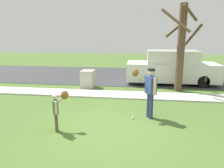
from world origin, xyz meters
TOP-DOWN VIEW (x-y plane):
  - ground_plane at (0.00, 3.50)m, footprint 48.00×48.00m
  - sidewalk_strip at (0.00, 3.60)m, footprint 36.00×1.20m
  - road_surface at (0.00, 8.60)m, footprint 36.00×6.80m
  - person_adult at (1.22, 1.05)m, footprint 0.83×0.53m
  - person_child at (-1.37, -0.28)m, footprint 0.44×0.57m
  - baseball at (0.71, 0.86)m, footprint 0.07×0.07m
  - utility_cabinet at (-1.82, 4.81)m, footprint 0.65×0.74m
  - street_tree_near at (2.81, 4.83)m, footprint 1.84×1.88m
  - parked_van_white at (2.67, 6.46)m, footprint 5.00×1.95m

SIDE VIEW (x-z plane):
  - ground_plane at x=0.00m, z-range 0.00..0.00m
  - road_surface at x=0.00m, z-range 0.00..0.02m
  - sidewalk_strip at x=0.00m, z-range 0.00..0.06m
  - baseball at x=0.71m, z-range 0.00..0.07m
  - utility_cabinet at x=-1.82m, z-range 0.00..0.93m
  - person_child at x=-1.37m, z-range 0.16..1.29m
  - parked_van_white at x=2.67m, z-range -0.04..1.84m
  - person_adult at x=1.22m, z-range 0.21..1.87m
  - street_tree_near at x=2.81m, z-range 0.16..4.32m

